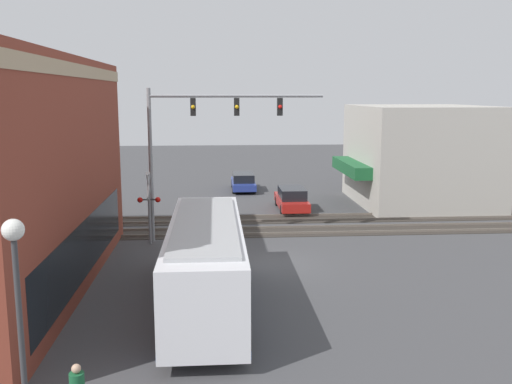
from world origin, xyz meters
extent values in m
plane|color=#424244|center=(0.00, 0.00, 0.00)|extent=(120.00, 120.00, 0.00)
cube|color=tan|center=(-2.67, 7.65, 8.48)|extent=(17.56, 0.36, 0.50)
cube|color=black|center=(-2.67, 7.55, 1.70)|extent=(14.58, 0.12, 2.20)
cube|color=#B2ADA3|center=(13.55, -11.71, 3.40)|extent=(10.01, 8.43, 6.80)
cube|color=#19592D|center=(13.55, -6.95, 2.60)|extent=(7.01, 1.20, 0.80)
cube|color=silver|center=(-5.09, 2.80, 1.74)|extent=(10.79, 2.55, 2.63)
cube|color=black|center=(-5.09, 2.80, 2.13)|extent=(10.58, 2.59, 1.10)
cube|color=#194CA5|center=(-5.09, 2.80, 0.59)|extent=(10.58, 2.58, 0.24)
cube|color=#A5A8AA|center=(-5.09, 2.80, 3.11)|extent=(9.17, 2.17, 0.12)
cylinder|color=black|center=(-1.90, 2.80, 0.50)|extent=(1.00, 2.57, 1.00)
cylinder|color=black|center=(-8.69, 2.80, 0.50)|extent=(1.00, 2.57, 1.00)
cylinder|color=gray|center=(4.44, 5.71, 3.95)|extent=(0.20, 0.20, 7.91)
cylinder|color=gray|center=(4.44, 1.29, 7.51)|extent=(0.16, 8.84, 0.16)
cube|color=black|center=(4.44, 3.50, 6.96)|extent=(0.30, 0.27, 0.90)
sphere|color=yellow|center=(4.28, 3.50, 6.96)|extent=(0.20, 0.20, 0.20)
cube|color=black|center=(4.44, 1.29, 6.96)|extent=(0.30, 0.27, 0.90)
sphere|color=yellow|center=(4.28, 1.29, 6.96)|extent=(0.20, 0.20, 0.20)
cube|color=black|center=(4.44, -0.92, 6.96)|extent=(0.30, 0.27, 0.90)
sphere|color=red|center=(4.28, -0.92, 6.96)|extent=(0.20, 0.20, 0.20)
cylinder|color=gray|center=(3.96, 5.80, 1.80)|extent=(0.14, 0.14, 3.60)
cube|color=white|center=(3.96, 5.80, 3.10)|extent=(1.41, 0.06, 1.41)
cube|color=white|center=(3.96, 5.80, 3.10)|extent=(1.41, 0.06, 1.41)
cylinder|color=#38383A|center=(3.96, 5.80, 2.30)|extent=(0.08, 0.90, 0.08)
sphere|color=red|center=(3.91, 5.35, 2.30)|extent=(0.28, 0.28, 0.28)
sphere|color=red|center=(3.91, 6.25, 2.30)|extent=(0.28, 0.28, 0.28)
cylinder|color=#38383A|center=(-13.73, 6.37, 2.40)|extent=(0.12, 0.12, 4.80)
sphere|color=white|center=(-13.73, 6.37, 5.02)|extent=(0.44, 0.44, 0.44)
cube|color=#332D28|center=(6.00, 0.00, 0.01)|extent=(2.60, 60.00, 0.03)
cube|color=#6B6056|center=(5.28, 0.00, 0.07)|extent=(0.07, 60.00, 0.15)
cube|color=#6B6056|center=(6.72, 0.00, 0.07)|extent=(0.07, 60.00, 0.15)
cube|color=#332D28|center=(9.20, 0.00, 0.01)|extent=(2.60, 60.00, 0.03)
cube|color=#6B6056|center=(8.48, 0.00, 0.07)|extent=(0.07, 60.00, 0.15)
cube|color=#6B6056|center=(9.92, 0.00, 0.07)|extent=(0.07, 60.00, 0.15)
cube|color=#B21E19|center=(11.95, -2.60, 0.55)|extent=(4.85, 1.80, 0.58)
cube|color=black|center=(11.71, -2.60, 1.18)|extent=(2.67, 1.62, 0.68)
cylinder|color=black|center=(13.45, -2.60, 0.32)|extent=(0.64, 1.82, 0.64)
cylinder|color=black|center=(10.44, -2.60, 0.32)|extent=(0.64, 1.82, 0.64)
cube|color=navy|center=(19.96, 0.20, 0.51)|extent=(4.81, 1.80, 0.51)
cube|color=black|center=(19.72, 0.20, 1.08)|extent=(2.65, 1.62, 0.63)
cylinder|color=black|center=(21.45, 0.20, 0.32)|extent=(0.64, 1.82, 0.64)
cylinder|color=black|center=(18.47, 0.20, 0.32)|extent=(0.64, 1.82, 0.64)
cylinder|color=black|center=(3.57, 4.12, 0.43)|extent=(0.28, 0.28, 0.86)
cylinder|color=#195933|center=(3.57, 4.12, 1.22)|extent=(0.34, 0.34, 0.72)
sphere|color=tan|center=(3.57, 4.12, 1.69)|extent=(0.23, 0.23, 0.23)
sphere|color=tan|center=(-12.68, 5.60, 1.55)|extent=(0.21, 0.21, 0.21)
camera|label=1|loc=(-24.83, 2.44, 7.64)|focal=40.00mm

